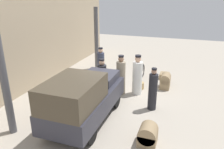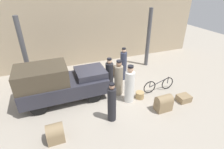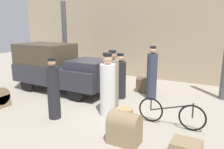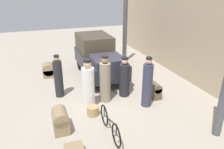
% 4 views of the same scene
% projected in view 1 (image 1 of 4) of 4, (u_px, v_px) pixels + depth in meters
% --- Properties ---
extents(ground_plane, '(30.00, 30.00, 0.00)m').
position_uv_depth(ground_plane, '(115.00, 96.00, 9.73)').
color(ground_plane, '#A89E8E').
extents(station_building_facade, '(16.00, 0.15, 4.50)m').
position_uv_depth(station_building_facade, '(33.00, 40.00, 10.22)').
color(station_building_facade, tan).
rests_on(station_building_facade, ground).
extents(canopy_pillar_left, '(0.24, 0.24, 3.63)m').
position_uv_depth(canopy_pillar_left, '(4.00, 81.00, 6.61)').
color(canopy_pillar_left, '#4C4C51').
rests_on(canopy_pillar_left, ground).
extents(canopy_pillar_right, '(0.24, 0.24, 3.63)m').
position_uv_depth(canopy_pillar_right, '(96.00, 39.00, 12.90)').
color(canopy_pillar_right, '#4C4C51').
rests_on(canopy_pillar_right, ground).
extents(truck, '(3.88, 1.65, 1.82)m').
position_uv_depth(truck, '(83.00, 97.00, 7.47)').
color(truck, black).
rests_on(truck, ground).
extents(bicycle, '(1.73, 0.04, 0.71)m').
position_uv_depth(bicycle, '(141.00, 74.00, 11.53)').
color(bicycle, black).
rests_on(bicycle, ground).
extents(wicker_basket, '(0.40, 0.40, 0.32)m').
position_uv_depth(wicker_basket, '(140.00, 85.00, 10.49)').
color(wicker_basket, tan).
rests_on(wicker_basket, ground).
extents(porter_with_bicycle, '(0.36, 0.36, 1.86)m').
position_uv_depth(porter_with_bicycle, '(101.00, 67.00, 10.90)').
color(porter_with_bicycle, '#33384C').
rests_on(porter_with_bicycle, ground).
extents(porter_carrying_trunk, '(0.44, 0.44, 1.81)m').
position_uv_depth(porter_carrying_trunk, '(137.00, 77.00, 9.75)').
color(porter_carrying_trunk, white).
rests_on(porter_carrying_trunk, ground).
extents(porter_lifting_near_truck, '(0.34, 0.34, 1.70)m').
position_uv_depth(porter_lifting_near_truck, '(153.00, 91.00, 8.42)').
color(porter_lifting_near_truck, '#232328').
rests_on(porter_lifting_near_truck, ground).
extents(porter_standing_middle, '(0.40, 0.40, 1.80)m').
position_uv_depth(porter_standing_middle, '(121.00, 76.00, 9.76)').
color(porter_standing_middle, gray).
rests_on(porter_standing_middle, ground).
extents(conductor_in_dark_uniform, '(0.40, 0.40, 1.60)m').
position_uv_depth(conductor_in_dark_uniform, '(102.00, 78.00, 9.92)').
color(conductor_in_dark_uniform, '#232328').
rests_on(conductor_in_dark_uniform, ground).
extents(trunk_barrel_dark, '(0.62, 0.33, 0.62)m').
position_uv_depth(trunk_barrel_dark, '(87.00, 79.00, 10.86)').
color(trunk_barrel_dark, brown).
rests_on(trunk_barrel_dark, ground).
extents(trunk_umber_medium, '(0.59, 0.48, 0.29)m').
position_uv_depth(trunk_umber_medium, '(164.00, 76.00, 11.79)').
color(trunk_umber_medium, '#937A56').
rests_on(trunk_umber_medium, ground).
extents(trunk_wicker_pale, '(0.69, 0.45, 0.73)m').
position_uv_depth(trunk_wicker_pale, '(165.00, 81.00, 10.51)').
color(trunk_wicker_pale, '#937A56').
rests_on(trunk_wicker_pale, ground).
extents(suitcase_tan_flat, '(0.58, 0.55, 0.67)m').
position_uv_depth(suitcase_tan_flat, '(148.00, 135.00, 6.55)').
color(suitcase_tan_flat, '#937A56').
rests_on(suitcase_tan_flat, ground).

